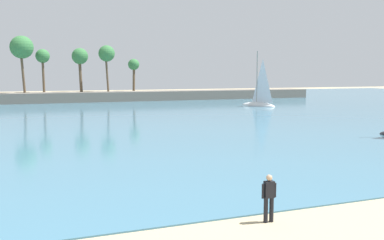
{
  "coord_description": "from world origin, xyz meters",
  "views": [
    {
      "loc": [
        -4.08,
        -3.51,
        5.09
      ],
      "look_at": [
        2.96,
        14.69,
        2.99
      ],
      "focal_mm": 40.35,
      "sensor_mm": 36.0,
      "label": 1
    }
  ],
  "objects": [
    {
      "name": "sea",
      "position": [
        0.0,
        62.89,
        0.03
      ],
      "size": [
        220.0,
        106.38,
        0.06
      ],
      "primitive_type": "cube",
      "color": "teal",
      "rests_on": "ground"
    },
    {
      "name": "palm_headland",
      "position": [
        -3.88,
        76.16,
        2.77
      ],
      "size": [
        103.06,
        6.21,
        11.83
      ],
      "color": "slate",
      "rests_on": "ground"
    },
    {
      "name": "sailboat_near_shore",
      "position": [
        29.83,
        55.23,
        0.88
      ],
      "size": [
        4.03,
        6.57,
        9.15
      ],
      "color": "white",
      "rests_on": "sea"
    },
    {
      "name": "person_at_waterline",
      "position": [
        3.56,
        8.95,
        0.89
      ],
      "size": [
        0.55,
        0.21,
        1.67
      ],
      "color": "black",
      "rests_on": "ground"
    }
  ]
}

